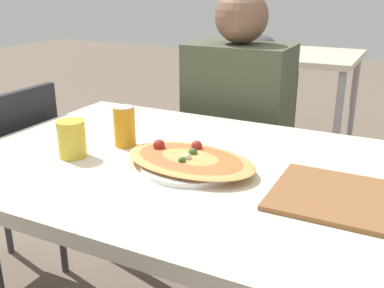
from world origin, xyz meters
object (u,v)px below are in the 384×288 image
(chair_side_left, at_px, (3,178))
(soda_can, at_px, (124,126))
(person_seated, at_px, (237,110))
(dining_table, at_px, (192,184))
(pizza_main, at_px, (189,161))
(chair_far_seated, at_px, (244,150))
(drink_glass, at_px, (72,139))

(chair_side_left, height_order, soda_can, soda_can)
(chair_side_left, bearing_deg, person_seated, -50.09)
(dining_table, bearing_deg, person_seated, 100.38)
(dining_table, distance_m, person_seated, 0.68)
(pizza_main, height_order, soda_can, soda_can)
(chair_side_left, distance_m, soda_can, 0.68)
(chair_far_seated, distance_m, drink_glass, 0.96)
(chair_far_seated, bearing_deg, pizza_main, 99.33)
(chair_side_left, relative_size, soda_can, 6.88)
(chair_side_left, relative_size, pizza_main, 2.11)
(chair_far_seated, height_order, soda_can, soda_can)
(dining_table, relative_size, chair_side_left, 1.54)
(pizza_main, bearing_deg, chair_far_seated, 99.33)
(person_seated, relative_size, pizza_main, 2.96)
(soda_can, bearing_deg, dining_table, -7.55)
(chair_side_left, height_order, person_seated, person_seated)
(chair_side_left, bearing_deg, drink_glass, -107.63)
(pizza_main, bearing_deg, soda_can, 165.01)
(chair_far_seated, xyz_separation_m, chair_side_left, (-0.73, -0.72, 0.00))
(person_seated, bearing_deg, soda_can, 78.64)
(dining_table, height_order, chair_side_left, chair_side_left)
(person_seated, bearing_deg, dining_table, 100.38)
(drink_glass, bearing_deg, dining_table, 19.11)
(dining_table, bearing_deg, chair_far_seated, 98.95)
(drink_glass, bearing_deg, chair_side_left, 162.37)
(dining_table, xyz_separation_m, chair_side_left, (-0.86, 0.05, -0.18))
(dining_table, xyz_separation_m, person_seated, (-0.12, 0.67, 0.04))
(pizza_main, xyz_separation_m, soda_can, (-0.26, 0.07, 0.04))
(chair_side_left, relative_size, person_seated, 0.71)
(chair_far_seated, distance_m, pizza_main, 0.86)
(chair_far_seated, relative_size, chair_side_left, 1.00)
(dining_table, distance_m, chair_far_seated, 0.80)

